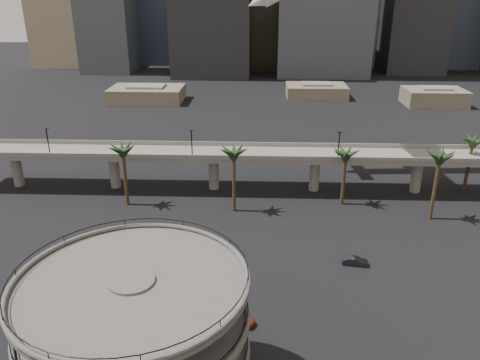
{
  "coord_description": "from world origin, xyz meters",
  "views": [
    {
      "loc": [
        -1.49,
        -40.06,
        41.28
      ],
      "look_at": [
        -4.18,
        28.0,
        13.22
      ],
      "focal_mm": 35.0,
      "sensor_mm": 36.0,
      "label": 1
    }
  ],
  "objects_px": {
    "parking_ramp": "(137,335)",
    "car_b": "(355,261)",
    "car_a": "(238,318)",
    "overpass": "(264,158)"
  },
  "relations": [
    {
      "from": "car_b",
      "to": "overpass",
      "type": "bearing_deg",
      "value": 34.54
    },
    {
      "from": "car_a",
      "to": "overpass",
      "type": "bearing_deg",
      "value": 19.09
    },
    {
      "from": "overpass",
      "to": "car_b",
      "type": "bearing_deg",
      "value": -64.29
    },
    {
      "from": "parking_ramp",
      "to": "overpass",
      "type": "xyz_separation_m",
      "value": [
        13.0,
        59.0,
        -2.5
      ]
    },
    {
      "from": "car_a",
      "to": "car_b",
      "type": "distance_m",
      "value": 23.44
    },
    {
      "from": "car_a",
      "to": "car_b",
      "type": "height_order",
      "value": "car_a"
    },
    {
      "from": "parking_ramp",
      "to": "car_b",
      "type": "xyz_separation_m",
      "value": [
        27.44,
        29.0,
        -9.15
      ]
    },
    {
      "from": "parking_ramp",
      "to": "car_b",
      "type": "bearing_deg",
      "value": 46.58
    },
    {
      "from": "car_b",
      "to": "parking_ramp",
      "type": "bearing_deg",
      "value": 145.4
    },
    {
      "from": "parking_ramp",
      "to": "car_b",
      "type": "distance_m",
      "value": 40.96
    }
  ]
}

